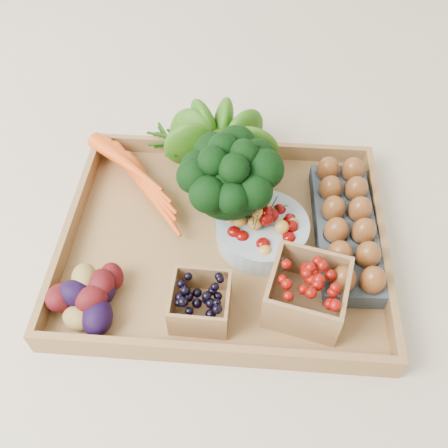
# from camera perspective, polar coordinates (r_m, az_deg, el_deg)

# --- Properties ---
(ground) EXTENTS (4.00, 4.00, 0.00)m
(ground) POSITION_cam_1_polar(r_m,az_deg,el_deg) (0.89, 0.00, -2.44)
(ground) COLOR beige
(ground) RESTS_ON ground
(tray) EXTENTS (0.55, 0.45, 0.01)m
(tray) POSITION_cam_1_polar(r_m,az_deg,el_deg) (0.88, 0.00, -2.15)
(tray) COLOR olive
(tray) RESTS_ON ground
(carrots) EXTENTS (0.22, 0.15, 0.05)m
(carrots) POSITION_cam_1_polar(r_m,az_deg,el_deg) (0.95, -9.21, 4.93)
(carrots) COLOR #EB4E12
(carrots) RESTS_ON tray
(lettuce) EXTENTS (0.14, 0.14, 0.14)m
(lettuce) POSITION_cam_1_polar(r_m,az_deg,el_deg) (0.95, -0.52, 9.47)
(lettuce) COLOR #224D0C
(lettuce) RESTS_ON tray
(broccoli) EXTENTS (0.17, 0.17, 0.13)m
(broccoli) POSITION_cam_1_polar(r_m,az_deg,el_deg) (0.85, 0.47, 3.04)
(broccoli) COLOR black
(broccoli) RESTS_ON tray
(cherry_bowl) EXTENTS (0.16, 0.16, 0.04)m
(cherry_bowl) POSITION_cam_1_polar(r_m,az_deg,el_deg) (0.87, 4.39, -0.81)
(cherry_bowl) COLOR #8C9EA5
(cherry_bowl) RESTS_ON tray
(egg_carton) EXTENTS (0.11, 0.29, 0.03)m
(egg_carton) POSITION_cam_1_polar(r_m,az_deg,el_deg) (0.89, 13.65, -0.73)
(egg_carton) COLOR #374046
(egg_carton) RESTS_ON tray
(potatoes) EXTENTS (0.13, 0.13, 0.08)m
(potatoes) POSITION_cam_1_polar(r_m,az_deg,el_deg) (0.80, -15.32, -7.04)
(potatoes) COLOR #400A0D
(potatoes) RESTS_ON tray
(punnet_blackberry) EXTENTS (0.09, 0.09, 0.06)m
(punnet_blackberry) POSITION_cam_1_polar(r_m,az_deg,el_deg) (0.77, -2.71, -8.90)
(punnet_blackberry) COLOR black
(punnet_blackberry) RESTS_ON tray
(punnet_raspberry) EXTENTS (0.14, 0.14, 0.08)m
(punnet_raspberry) POSITION_cam_1_polar(r_m,az_deg,el_deg) (0.78, 9.45, -7.70)
(punnet_raspberry) COLOR #6F0904
(punnet_raspberry) RESTS_ON tray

